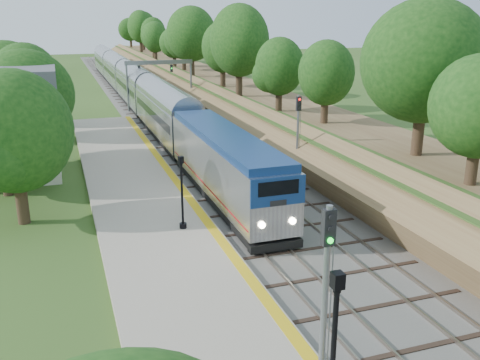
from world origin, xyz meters
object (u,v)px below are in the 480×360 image
object	(u,v)px
signal_gantry	(159,72)
signal_farside	(298,129)
signal_platform	(326,284)
train	(136,90)
lamppost_far	(182,197)

from	to	relation	value
signal_gantry	signal_farside	bearing A→B (deg)	-83.50
signal_platform	signal_farside	world-z (taller)	signal_platform
signal_gantry	train	xyz separation A→B (m)	(-2.47, 3.78, -2.60)
train	signal_farside	world-z (taller)	signal_farside
lamppost_far	signal_platform	size ratio (longest dim) A/B	0.65
signal_gantry	lamppost_far	size ratio (longest dim) A/B	2.05
lamppost_far	signal_farside	world-z (taller)	signal_farside
signal_farside	lamppost_far	bearing A→B (deg)	-145.35
signal_gantry	lamppost_far	xyz separation A→B (m)	(-6.31, -39.68, -2.61)
signal_gantry	signal_platform	bearing A→B (deg)	-95.65
signal_gantry	lamppost_far	distance (m)	40.26
signal_gantry	signal_platform	xyz separation A→B (m)	(-5.37, -54.32, -0.58)
signal_gantry	signal_farside	world-z (taller)	signal_farside
train	signal_farside	size ratio (longest dim) A/B	15.82
train	signal_platform	distance (m)	58.21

